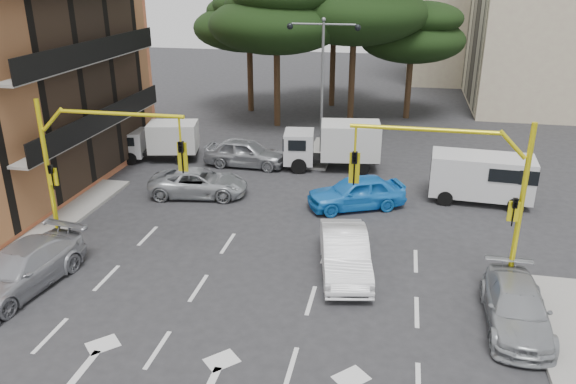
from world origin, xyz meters
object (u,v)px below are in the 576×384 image
(car_silver_cross_b, at_px, (246,153))
(car_silver_parked, at_px, (516,307))
(signal_mast_left, at_px, (88,157))
(car_blue_compact, at_px, (356,192))
(van_white, at_px, (481,178))
(car_silver_wagon, at_px, (20,269))
(car_white_hatch, at_px, (345,253))
(car_silver_cross_a, at_px, (199,183))
(signal_mast_right, at_px, (467,182))
(street_lamp_center, at_px, (323,63))
(box_truck_a, at_px, (159,142))
(box_truck_b, at_px, (333,146))

(car_silver_cross_b, bearing_deg, car_silver_parked, -135.61)
(signal_mast_left, distance_m, car_blue_compact, 11.85)
(van_white, bearing_deg, signal_mast_left, -58.03)
(car_silver_wagon, bearing_deg, signal_mast_left, 77.49)
(car_white_hatch, xyz_separation_m, car_silver_cross_a, (-7.81, 6.11, -0.12))
(signal_mast_right, height_order, signal_mast_left, same)
(street_lamp_center, xyz_separation_m, box_truck_a, (-9.00, -2.98, -4.31))
(street_lamp_center, xyz_separation_m, car_silver_wagon, (-8.00, -17.21, -4.67))
(car_white_hatch, relative_size, box_truck_b, 0.89)
(signal_mast_left, xyz_separation_m, car_white_hatch, (9.70, 0.14, -3.11))
(signal_mast_right, relative_size, van_white, 1.29)
(box_truck_a, bearing_deg, signal_mast_right, -137.21)
(car_white_hatch, height_order, car_silver_parked, car_white_hatch)
(car_silver_cross_a, xyz_separation_m, car_silver_cross_b, (1.07, 4.76, 0.13))
(signal_mast_left, height_order, car_blue_compact, signal_mast_left)
(car_blue_compact, relative_size, box_truck_b, 0.85)
(car_blue_compact, relative_size, box_truck_a, 1.00)
(car_silver_cross_b, distance_m, van_white, 12.66)
(car_white_hatch, bearing_deg, car_silver_wagon, -173.61)
(box_truck_a, xyz_separation_m, box_truck_b, (10.00, 0.51, 0.19))
(car_blue_compact, height_order, car_silver_parked, car_blue_compact)
(car_silver_wagon, height_order, van_white, van_white)
(street_lamp_center, distance_m, car_silver_cross_a, 10.35)
(signal_mast_right, height_order, box_truck_a, signal_mast_right)
(street_lamp_center, distance_m, car_silver_parked, 18.85)
(car_silver_cross_a, relative_size, car_silver_parked, 1.05)
(signal_mast_right, height_order, box_truck_b, signal_mast_right)
(signal_mast_right, distance_m, car_silver_cross_a, 13.67)
(car_silver_cross_b, bearing_deg, street_lamp_center, -50.78)
(signal_mast_left, xyz_separation_m, car_silver_parked, (15.27, -2.14, -3.23))
(car_silver_wagon, xyz_separation_m, car_silver_cross_a, (3.09, 9.45, -0.09))
(signal_mast_right, height_order, car_silver_cross_b, signal_mast_right)
(car_white_hatch, bearing_deg, box_truck_b, 88.79)
(car_silver_wagon, xyz_separation_m, car_silver_cross_b, (4.15, 14.21, 0.03))
(car_silver_cross_a, relative_size, car_silver_cross_b, 1.03)
(signal_mast_right, relative_size, box_truck_b, 1.13)
(van_white, bearing_deg, car_silver_cross_a, -77.91)
(car_blue_compact, xyz_separation_m, van_white, (5.72, 1.98, 0.39))
(van_white, relative_size, box_truck_a, 1.03)
(signal_mast_left, distance_m, car_silver_wagon, 4.64)
(car_silver_wagon, xyz_separation_m, box_truck_a, (-1.00, 14.23, 0.36))
(car_silver_cross_a, distance_m, van_white, 13.57)
(signal_mast_right, bearing_deg, box_truck_a, 145.09)
(car_blue_compact, height_order, box_truck_a, box_truck_a)
(car_silver_wagon, relative_size, box_truck_a, 1.14)
(street_lamp_center, relative_size, car_silver_wagon, 1.50)
(signal_mast_left, relative_size, car_silver_parked, 1.32)
(car_silver_cross_a, xyz_separation_m, box_truck_a, (-4.09, 4.78, 0.46))
(car_white_hatch, relative_size, car_blue_compact, 1.04)
(signal_mast_right, bearing_deg, car_silver_cross_b, 134.05)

